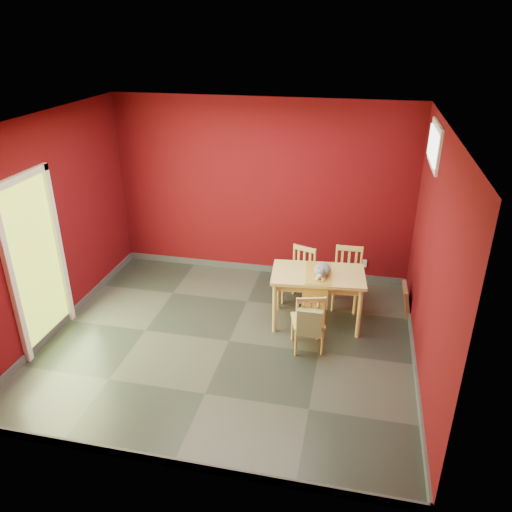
% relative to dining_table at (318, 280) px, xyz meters
% --- Properties ---
extents(ground, '(4.50, 4.50, 0.00)m').
position_rel_dining_table_xyz_m(ground, '(-1.02, -0.67, -0.64)').
color(ground, '#2D342D').
rests_on(ground, ground).
extents(room_shell, '(4.50, 4.50, 4.50)m').
position_rel_dining_table_xyz_m(room_shell, '(-1.02, -0.67, -0.59)').
color(room_shell, '#52080D').
rests_on(room_shell, ground).
extents(doorway, '(0.06, 1.01, 2.13)m').
position_rel_dining_table_xyz_m(doorway, '(-3.24, -1.07, 0.48)').
color(doorway, '#B7D838').
rests_on(doorway, ground).
extents(window, '(0.05, 0.90, 0.50)m').
position_rel_dining_table_xyz_m(window, '(1.21, 0.33, 1.71)').
color(window, white).
rests_on(window, room_shell).
extents(outlet_plate, '(0.08, 0.02, 0.12)m').
position_rel_dining_table_xyz_m(outlet_plate, '(0.58, 1.32, -0.34)').
color(outlet_plate, silver).
rests_on(outlet_plate, room_shell).
extents(dining_table, '(1.23, 0.79, 0.73)m').
position_rel_dining_table_xyz_m(dining_table, '(0.00, 0.00, 0.00)').
color(dining_table, '#D9C165').
rests_on(dining_table, ground).
extents(table_runner, '(0.38, 0.69, 0.34)m').
position_rel_dining_table_xyz_m(table_runner, '(0.00, -0.11, 0.04)').
color(table_runner, '#B58C2E').
rests_on(table_runner, dining_table).
extents(chair_far_left, '(0.48, 0.48, 0.80)m').
position_rel_dining_table_xyz_m(chair_far_left, '(-0.30, 0.52, -0.23)').
color(chair_far_left, '#D9C165').
rests_on(chair_far_left, ground).
extents(chair_far_right, '(0.40, 0.40, 0.85)m').
position_rel_dining_table_xyz_m(chair_far_right, '(0.36, 0.55, -0.21)').
color(chair_far_right, '#D9C165').
rests_on(chair_far_right, ground).
extents(chair_near, '(0.46, 0.46, 0.79)m').
position_rel_dining_table_xyz_m(chair_near, '(-0.04, -0.62, -0.24)').
color(chair_near, '#D9C165').
rests_on(chair_near, ground).
extents(tote_bag, '(0.29, 0.18, 0.41)m').
position_rel_dining_table_xyz_m(tote_bag, '(-0.01, -0.82, -0.14)').
color(tote_bag, '#859A63').
rests_on(tote_bag, chair_near).
extents(cat, '(0.39, 0.47, 0.21)m').
position_rel_dining_table_xyz_m(cat, '(0.04, -0.03, 0.19)').
color(cat, slate).
rests_on(cat, table_runner).
extents(picture_frame, '(0.14, 0.40, 0.40)m').
position_rel_dining_table_xyz_m(picture_frame, '(1.17, 0.51, -0.44)').
color(picture_frame, brown).
rests_on(picture_frame, ground).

